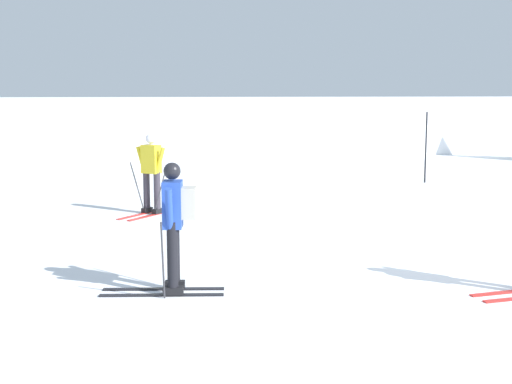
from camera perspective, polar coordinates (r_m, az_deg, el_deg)
ground_plane at (r=11.13m, az=13.62°, el=-5.68°), size 120.00×120.00×0.00m
far_snow_ridge at (r=30.98m, az=-0.59°, el=5.47°), size 80.00×6.90×2.26m
skier_blue at (r=9.21m, az=-6.54°, el=-2.31°), size 1.63×1.00×1.71m
skier_yellow at (r=15.19m, az=-8.40°, el=1.67°), size 1.28×1.49×1.71m
trail_marker_pole at (r=20.68m, az=13.46°, el=3.50°), size 0.04×0.04×2.01m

